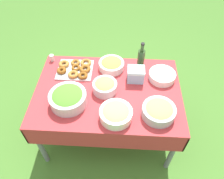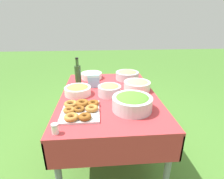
% 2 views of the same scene
% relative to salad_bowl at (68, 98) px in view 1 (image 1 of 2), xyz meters
% --- Properties ---
extents(ground_plane, '(14.00, 14.00, 0.00)m').
position_rel_salad_bowl_xyz_m(ground_plane, '(-0.34, -0.17, -0.79)').
color(ground_plane, '#477A2D').
extents(picnic_table, '(1.40, 0.95, 0.72)m').
position_rel_salad_bowl_xyz_m(picnic_table, '(-0.34, -0.17, -0.16)').
color(picnic_table, '#B73338').
rests_on(picnic_table, ground_plane).
extents(salad_bowl, '(0.33, 0.33, 0.13)m').
position_rel_salad_bowl_xyz_m(salad_bowl, '(0.00, 0.00, 0.00)').
color(salad_bowl, silver).
rests_on(salad_bowl, picnic_table).
extents(pasta_bowl, '(0.28, 0.28, 0.11)m').
position_rel_salad_bowl_xyz_m(pasta_bowl, '(-0.43, 0.13, -0.01)').
color(pasta_bowl, white).
rests_on(pasta_bowl, picnic_table).
extents(donut_platter, '(0.38, 0.33, 0.05)m').
position_rel_salad_bowl_xyz_m(donut_platter, '(0.01, -0.43, -0.05)').
color(donut_platter, silver).
rests_on(donut_platter, picnic_table).
extents(plate_stack, '(0.26, 0.26, 0.07)m').
position_rel_salad_bowl_xyz_m(plate_stack, '(-0.87, -0.36, -0.03)').
color(plate_stack, white).
rests_on(plate_stack, picnic_table).
extents(olive_oil_bottle, '(0.07, 0.07, 0.31)m').
position_rel_salad_bowl_xyz_m(olive_oil_bottle, '(-0.66, -0.51, 0.05)').
color(olive_oil_bottle, '#2D4723').
rests_on(olive_oil_bottle, picnic_table).
extents(bread_bowl, '(0.29, 0.29, 0.11)m').
position_rel_salad_bowl_xyz_m(bread_bowl, '(-0.79, 0.09, -0.01)').
color(bread_bowl, '#B2B7BC').
rests_on(bread_bowl, picnic_table).
extents(fruit_bowl, '(0.23, 0.23, 0.12)m').
position_rel_salad_bowl_xyz_m(fruit_bowl, '(-0.31, -0.17, -0.01)').
color(fruit_bowl, silver).
rests_on(fruit_bowl, picnic_table).
extents(olive_bowl, '(0.26, 0.26, 0.10)m').
position_rel_salad_bowl_xyz_m(olive_bowl, '(-0.36, -0.48, -0.02)').
color(olive_bowl, white).
rests_on(olive_bowl, picnic_table).
extents(cooler_box, '(0.16, 0.13, 0.14)m').
position_rel_salad_bowl_xyz_m(cooler_box, '(-0.60, -0.33, 0.00)').
color(cooler_box, '#8CC6E5').
rests_on(cooler_box, picnic_table).
extents(salt_shaker, '(0.05, 0.05, 0.07)m').
position_rel_salad_bowl_xyz_m(salt_shaker, '(0.29, -0.57, -0.03)').
color(salt_shaker, white).
rests_on(salt_shaker, picnic_table).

